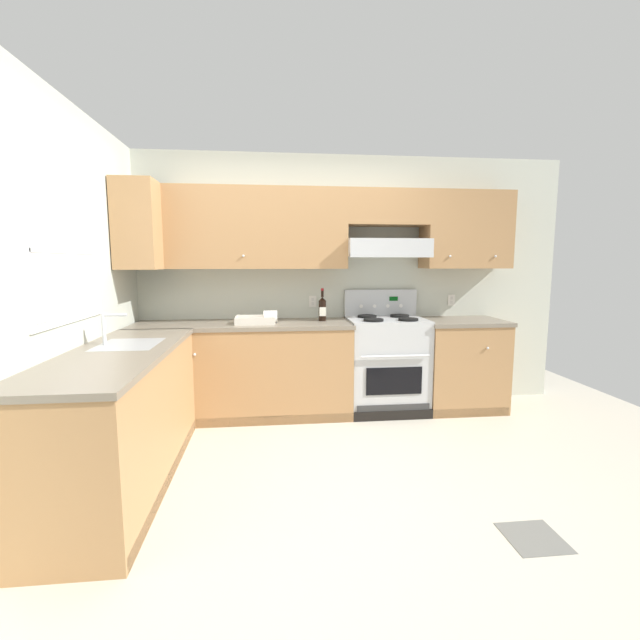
{
  "coord_description": "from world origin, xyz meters",
  "views": [
    {
      "loc": [
        -0.24,
        -2.91,
        1.48
      ],
      "look_at": [
        0.16,
        0.7,
        1.0
      ],
      "focal_mm": 24.51,
      "sensor_mm": 36.0,
      "label": 1
    }
  ],
  "objects_px": {
    "bowl": "(255,321)",
    "paper_towel_roll": "(270,317)",
    "wine_bottle": "(322,308)",
    "stove": "(386,363)"
  },
  "relations": [
    {
      "from": "stove",
      "to": "bowl",
      "type": "relative_size",
      "value": 3.25
    },
    {
      "from": "wine_bottle",
      "to": "paper_towel_roll",
      "type": "relative_size",
      "value": 2.44
    },
    {
      "from": "stove",
      "to": "paper_towel_roll",
      "type": "distance_m",
      "value": 1.24
    },
    {
      "from": "stove",
      "to": "wine_bottle",
      "type": "height_order",
      "value": "wine_bottle"
    },
    {
      "from": "wine_bottle",
      "to": "bowl",
      "type": "bearing_deg",
      "value": -169.03
    },
    {
      "from": "wine_bottle",
      "to": "paper_towel_roll",
      "type": "bearing_deg",
      "value": -169.51
    },
    {
      "from": "bowl",
      "to": "paper_towel_roll",
      "type": "bearing_deg",
      "value": 12.7
    },
    {
      "from": "wine_bottle",
      "to": "paper_towel_roll",
      "type": "xyz_separation_m",
      "value": [
        -0.51,
        -0.09,
        -0.07
      ]
    },
    {
      "from": "wine_bottle",
      "to": "bowl",
      "type": "relative_size",
      "value": 0.87
    },
    {
      "from": "paper_towel_roll",
      "to": "wine_bottle",
      "type": "bearing_deg",
      "value": 10.49
    }
  ]
}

